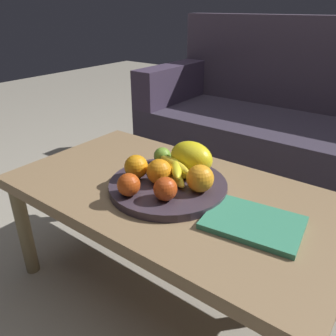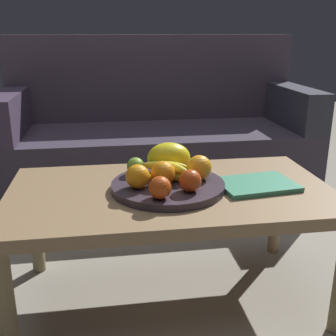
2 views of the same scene
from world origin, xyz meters
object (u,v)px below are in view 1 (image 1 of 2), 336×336
(couch, at_px, (298,136))
(apple_front, at_px, (162,156))
(coffee_table, at_px, (172,202))
(banana_bunch, at_px, (175,170))
(apple_left, at_px, (165,189))
(orange_front, at_px, (200,178))
(melon_large_front, at_px, (191,158))
(apple_right, at_px, (129,185))
(magazine, at_px, (253,223))
(orange_right, at_px, (136,167))
(fruit_bowl, at_px, (168,186))
(orange_left, at_px, (159,172))

(couch, bearing_deg, apple_front, -101.28)
(coffee_table, bearing_deg, banana_bunch, 104.76)
(couch, distance_m, apple_left, 1.16)
(coffee_table, relative_size, orange_front, 12.95)
(melon_large_front, distance_m, apple_right, 0.24)
(coffee_table, xyz_separation_m, apple_front, (-0.11, 0.09, 0.10))
(banana_bunch, height_order, magazine, banana_bunch)
(orange_right, xyz_separation_m, apple_left, (0.16, -0.05, -0.00))
(couch, height_order, magazine, couch)
(fruit_bowl, xyz_separation_m, orange_front, (0.11, 0.02, 0.05))
(orange_left, height_order, apple_front, orange_left)
(coffee_table, xyz_separation_m, banana_bunch, (-0.01, 0.02, 0.10))
(orange_front, relative_size, banana_bunch, 0.52)
(orange_right, bearing_deg, melon_large_front, 48.69)
(apple_front, bearing_deg, melon_large_front, 2.21)
(couch, bearing_deg, fruit_bowl, -95.03)
(couch, bearing_deg, orange_right, -100.10)
(coffee_table, bearing_deg, magazine, -5.22)
(apple_front, relative_size, banana_bunch, 0.38)
(orange_right, bearing_deg, apple_right, -59.26)
(fruit_bowl, relative_size, orange_left, 4.71)
(coffee_table, relative_size, melon_large_front, 7.14)
(melon_large_front, bearing_deg, coffee_table, -94.88)
(orange_front, relative_size, magazine, 0.33)
(coffee_table, distance_m, banana_bunch, 0.11)
(couch, xyz_separation_m, orange_left, (-0.11, -1.08, 0.18))
(banana_bunch, bearing_deg, apple_front, 147.42)
(apple_right, bearing_deg, coffee_table, 68.63)
(apple_left, xyz_separation_m, apple_right, (-0.10, -0.04, -0.00))
(orange_left, distance_m, apple_left, 0.10)
(melon_large_front, relative_size, apple_left, 2.17)
(couch, bearing_deg, magazine, -79.21)
(coffee_table, height_order, magazine, magazine)
(banana_bunch, bearing_deg, apple_left, -66.42)
(melon_large_front, bearing_deg, fruit_bowl, -100.29)
(coffee_table, xyz_separation_m, fruit_bowl, (-0.01, -0.01, 0.06))
(orange_front, bearing_deg, coffee_table, -175.77)
(melon_large_front, height_order, banana_bunch, melon_large_front)
(coffee_table, xyz_separation_m, apple_left, (0.05, -0.09, 0.11))
(couch, bearing_deg, orange_left, -95.96)
(apple_right, bearing_deg, orange_front, 44.00)
(couch, xyz_separation_m, apple_front, (-0.19, -0.96, 0.17))
(apple_right, height_order, banana_bunch, apple_right)
(orange_left, bearing_deg, orange_front, 15.43)
(fruit_bowl, height_order, melon_large_front, melon_large_front)
(apple_right, height_order, magazine, apple_right)
(apple_front, xyz_separation_m, apple_right, (0.05, -0.23, 0.00))
(fruit_bowl, distance_m, orange_front, 0.12)
(orange_left, bearing_deg, couch, 84.04)
(couch, bearing_deg, orange_front, -89.20)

